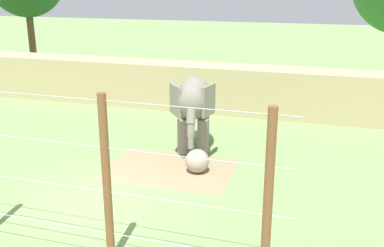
{
  "coord_description": "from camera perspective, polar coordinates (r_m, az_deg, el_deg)",
  "views": [
    {
      "loc": [
        5.96,
        -9.81,
        5.81
      ],
      "look_at": [
        1.8,
        3.59,
        1.4
      ],
      "focal_mm": 41.97,
      "sensor_mm": 36.0,
      "label": 1
    }
  ],
  "objects": [
    {
      "name": "enrichment_ball",
      "position": [
        14.35,
        0.67,
        -4.78
      ],
      "size": [
        0.76,
        0.76,
        0.76
      ],
      "primitive_type": "sphere",
      "color": "tan",
      "rests_on": "ground"
    },
    {
      "name": "elephant",
      "position": [
        15.78,
        0.2,
        2.65
      ],
      "size": [
        1.91,
        3.55,
        2.69
      ],
      "color": "gray",
      "rests_on": "ground"
    },
    {
      "name": "dirt_patch",
      "position": [
        14.73,
        -2.69,
        -5.79
      ],
      "size": [
        4.17,
        3.0,
        0.01
      ],
      "primitive_type": "cube",
      "rotation": [
        0.0,
        0.0,
        0.03
      ],
      "color": "#937F5B",
      "rests_on": "ground"
    },
    {
      "name": "cable_fence",
      "position": [
        10.37,
        -19.32,
        -5.76
      ],
      "size": [
        11.17,
        0.18,
        3.77
      ],
      "color": "brown",
      "rests_on": "ground"
    },
    {
      "name": "embankment_wall",
      "position": [
        21.43,
        0.67,
        4.69
      ],
      "size": [
        36.0,
        1.8,
        2.15
      ],
      "primitive_type": "cube",
      "color": "tan",
      "rests_on": "ground"
    },
    {
      "name": "ground_plane",
      "position": [
        12.86,
        -12.68,
        -9.87
      ],
      "size": [
        120.0,
        120.0,
        0.0
      ],
      "primitive_type": "plane",
      "color": "#759956"
    }
  ]
}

